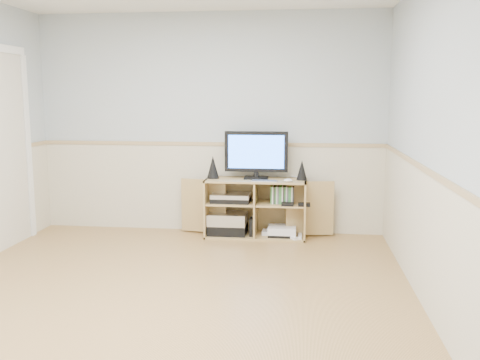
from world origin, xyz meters
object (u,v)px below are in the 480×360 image
object	(u,v)px
game_consoles	(281,231)
keyboard	(264,181)
media_cabinet	(256,207)
monitor	(256,153)

from	to	relation	value
game_consoles	keyboard	bearing A→B (deg)	-144.92
media_cabinet	keyboard	world-z (taller)	keyboard
keyboard	game_consoles	xyz separation A→B (m)	(0.18, 0.13, -0.59)
game_consoles	monitor	bearing A→B (deg)	168.09
media_cabinet	game_consoles	bearing A→B (deg)	-12.57
keyboard	monitor	bearing A→B (deg)	121.64
monitor	keyboard	bearing A→B (deg)	-60.48
media_cabinet	keyboard	size ratio (longest dim) A/B	6.31
media_cabinet	game_consoles	xyz separation A→B (m)	(0.29, -0.06, -0.26)
media_cabinet	monitor	bearing A→B (deg)	-90.00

